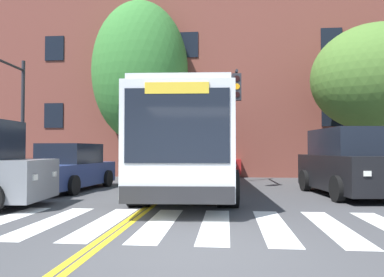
# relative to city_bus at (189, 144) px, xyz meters

# --- Properties ---
(ground_plane) EXTENTS (120.00, 120.00, 0.00)m
(ground_plane) POSITION_rel_city_bus_xyz_m (0.79, -7.77, -1.71)
(ground_plane) COLOR #424244
(crosswalk) EXTENTS (10.80, 3.46, 0.01)m
(crosswalk) POSITION_rel_city_bus_xyz_m (0.53, -5.67, -1.71)
(crosswalk) COLOR white
(crosswalk) RESTS_ON ground
(lane_line_yellow_inner) EXTENTS (0.12, 36.00, 0.01)m
(lane_line_yellow_inner) POSITION_rel_city_bus_xyz_m (-0.79, 8.33, -1.71)
(lane_line_yellow_inner) COLOR gold
(lane_line_yellow_inner) RESTS_ON ground
(lane_line_yellow_outer) EXTENTS (0.12, 36.00, 0.01)m
(lane_line_yellow_outer) POSITION_rel_city_bus_xyz_m (-0.63, 8.33, -1.71)
(lane_line_yellow_outer) COLOR gold
(lane_line_yellow_outer) RESTS_ON ground
(city_bus) EXTENTS (3.30, 11.18, 3.16)m
(city_bus) POSITION_rel_city_bus_xyz_m (0.00, 0.00, 0.00)
(city_bus) COLOR white
(city_bus) RESTS_ON ground
(car_navy_near_lane) EXTENTS (2.33, 4.84, 1.72)m
(car_navy_near_lane) POSITION_rel_city_bus_xyz_m (-4.52, 0.23, -0.93)
(car_navy_near_lane) COLOR navy
(car_navy_near_lane) RESTS_ON ground
(car_black_far_lane) EXTENTS (2.67, 4.86, 2.19)m
(car_black_far_lane) POSITION_rel_city_bus_xyz_m (5.32, -0.59, -0.67)
(car_black_far_lane) COLOR black
(car_black_far_lane) RESTS_ON ground
(car_red_behind_bus) EXTENTS (2.22, 4.85, 1.75)m
(car_red_behind_bus) POSITION_rel_city_bus_xyz_m (1.06, 8.96, -0.92)
(car_red_behind_bus) COLOR #AD1E1E
(car_red_behind_bus) RESTS_ON ground
(traffic_light_far_corner) EXTENTS (0.47, 3.80, 5.63)m
(traffic_light_far_corner) POSITION_rel_city_bus_xyz_m (-8.03, 1.78, 2.08)
(traffic_light_far_corner) COLOR #28282D
(traffic_light_far_corner) RESTS_ON ground
(traffic_light_overhead) EXTENTS (0.36, 3.36, 4.93)m
(traffic_light_overhead) POSITION_rel_city_bus_xyz_m (1.64, 2.58, 1.57)
(traffic_light_overhead) COLOR #28282D
(traffic_light_overhead) RESTS_ON ground
(street_tree_curbside_large) EXTENTS (6.58, 6.08, 7.14)m
(street_tree_curbside_large) POSITION_rel_city_bus_xyz_m (8.01, 4.20, 2.98)
(street_tree_curbside_large) COLOR #4C3D2D
(street_tree_curbside_large) RESTS_ON ground
(street_tree_curbside_small) EXTENTS (6.43, 6.41, 9.37)m
(street_tree_curbside_small) POSITION_rel_city_bus_xyz_m (-3.24, 6.17, 3.88)
(street_tree_curbside_small) COLOR brown
(street_tree_curbside_small) RESTS_ON ground
(building_facade) EXTENTS (38.26, 9.56, 13.69)m
(building_facade) POSITION_rel_city_bus_xyz_m (-0.79, 11.79, 5.14)
(building_facade) COLOR brown
(building_facade) RESTS_ON ground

